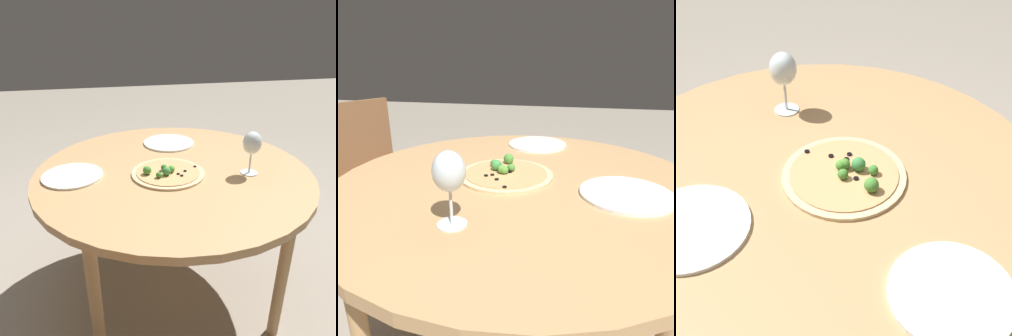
{
  "view_description": "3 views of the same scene",
  "coord_description": "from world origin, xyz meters",
  "views": [
    {
      "loc": [
        -1.34,
        0.32,
        1.33
      ],
      "look_at": [
        -0.06,
        0.04,
        0.74
      ],
      "focal_mm": 35.0,
      "sensor_mm": 36.0,
      "label": 1
    },
    {
      "loc": [
        0.15,
        -1.0,
        1.12
      ],
      "look_at": [
        -0.06,
        0.04,
        0.74
      ],
      "focal_mm": 35.0,
      "sensor_mm": 36.0,
      "label": 2
    },
    {
      "loc": [
        0.53,
        0.73,
        1.51
      ],
      "look_at": [
        -0.06,
        0.04,
        0.74
      ],
      "focal_mm": 50.0,
      "sensor_mm": 36.0,
      "label": 3
    }
  ],
  "objects": [
    {
      "name": "pizza",
      "position": [
        -0.06,
        0.04,
        0.72
      ],
      "size": [
        0.32,
        0.32,
        0.05
      ],
      "color": "#DBBC89",
      "rests_on": "dining_table"
    },
    {
      "name": "plate_far",
      "position": [
        0.01,
        0.45,
        0.71
      ],
      "size": [
        0.26,
        0.26,
        0.01
      ],
      "color": "white",
      "rests_on": "dining_table"
    },
    {
      "name": "dining_table",
      "position": [
        0.0,
        0.0,
        0.65
      ],
      "size": [
        1.25,
        1.25,
        0.71
      ],
      "color": "tan",
      "rests_on": "ground_plane"
    },
    {
      "name": "ground_plane",
      "position": [
        0.0,
        0.0,
        0.0
      ],
      "size": [
        12.0,
        12.0,
        0.0
      ],
      "primitive_type": "plane",
      "color": "gray"
    },
    {
      "name": "wine_glass",
      "position": [
        -0.12,
        -0.32,
        0.84
      ],
      "size": [
        0.08,
        0.08,
        0.19
      ],
      "color": "silver",
      "rests_on": "dining_table"
    },
    {
      "name": "plate_near",
      "position": [
        0.33,
        -0.05,
        0.71
      ],
      "size": [
        0.28,
        0.28,
        0.01
      ],
      "color": "white",
      "rests_on": "dining_table"
    }
  ]
}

